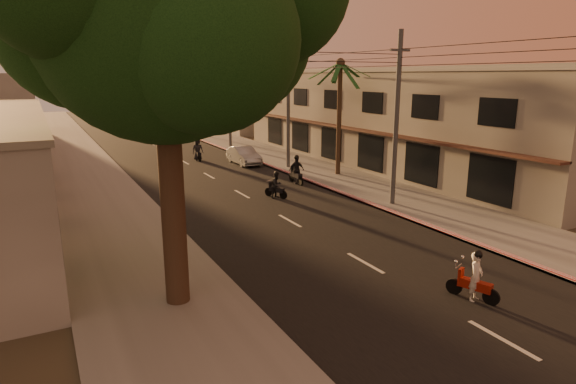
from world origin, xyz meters
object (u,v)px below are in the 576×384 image
object	(u,v)px
scooter_red	(475,278)
palm_tree	(340,70)
scooter_mid_b	(296,171)
broadleaf_tree	(175,10)
scooter_mid_a	(277,185)
scooter_far_a	(198,150)
parked_car	(244,156)

from	to	relation	value
scooter_red	palm_tree	bearing A→B (deg)	48.70
scooter_mid_b	broadleaf_tree	bearing A→B (deg)	-126.86
scooter_mid_a	scooter_far_a	distance (m)	14.08
scooter_mid_a	parked_car	xyz separation A→B (m)	(2.46, 10.76, -0.03)
scooter_mid_b	parked_car	xyz separation A→B (m)	(-0.30, 8.04, -0.15)
scooter_red	parked_car	world-z (taller)	scooter_red
palm_tree	parked_car	distance (m)	10.43
palm_tree	scooter_mid_b	xyz separation A→B (m)	(-3.80, -0.95, -6.31)
parked_car	scooter_far_a	bearing A→B (deg)	129.29
scooter_mid_b	scooter_far_a	size ratio (longest dim) A/B	0.99
scooter_mid_a	scooter_far_a	size ratio (longest dim) A/B	0.81
palm_tree	broadleaf_tree	bearing A→B (deg)	-136.52
parked_car	palm_tree	bearing A→B (deg)	-59.57
broadleaf_tree	scooter_red	size ratio (longest dim) A/B	7.36
broadleaf_tree	scooter_mid_b	bearing A→B (deg)	50.05
broadleaf_tree	palm_tree	bearing A→B (deg)	43.48
broadleaf_tree	parked_car	bearing A→B (deg)	63.34
broadleaf_tree	scooter_mid_a	bearing A→B (deg)	51.66
scooter_far_a	parked_car	bearing A→B (deg)	-46.90
scooter_mid_a	scooter_far_a	bearing A→B (deg)	67.43
parked_car	scooter_mid_b	bearing A→B (deg)	-87.47
parked_car	scooter_mid_a	bearing A→B (deg)	-102.48
parked_car	scooter_red	bearing A→B (deg)	-95.84
scooter_mid_b	scooter_far_a	world-z (taller)	scooter_far_a
palm_tree	scooter_red	xyz separation A→B (m)	(-6.84, -17.98, -6.41)
scooter_far_a	parked_car	distance (m)	4.27
scooter_far_a	parked_car	world-z (taller)	scooter_far_a
scooter_red	scooter_mid_a	distance (m)	14.32
scooter_red	parked_car	size ratio (longest dim) A/B	0.39
broadleaf_tree	palm_tree	xyz separation A→B (m)	(14.61, 13.86, -1.33)
palm_tree	scooter_mid_a	size ratio (longest dim) A/B	5.24
scooter_red	scooter_far_a	distance (m)	28.39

